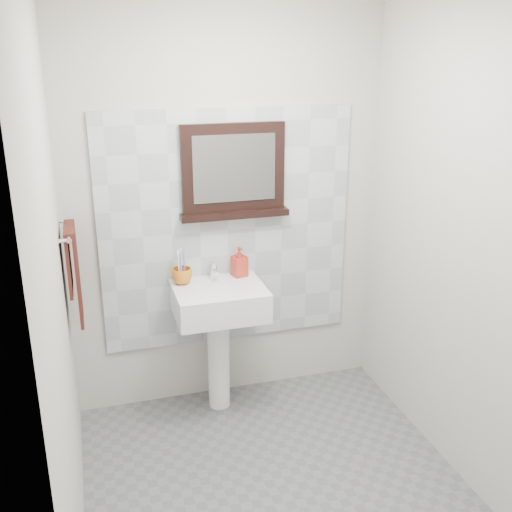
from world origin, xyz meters
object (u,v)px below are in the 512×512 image
at_px(pedestal_sink, 219,314).
at_px(soap_dispenser, 239,262).
at_px(framed_mirror, 233,173).
at_px(toothbrush_cup, 182,276).
at_px(hand_towel, 74,266).

relative_size(pedestal_sink, soap_dispenser, 5.01).
xyz_separation_m(soap_dispenser, framed_mirror, (-0.02, 0.05, 0.56)).
xyz_separation_m(pedestal_sink, toothbrush_cup, (-0.20, 0.11, 0.23)).
distance_m(pedestal_sink, soap_dispenser, 0.36).
bearing_deg(hand_towel, toothbrush_cup, 14.32).
distance_m(soap_dispenser, hand_towel, 1.02).
height_order(pedestal_sink, toothbrush_cup, pedestal_sink).
relative_size(soap_dispenser, hand_towel, 0.35).
bearing_deg(hand_towel, soap_dispenser, 10.69).
bearing_deg(pedestal_sink, toothbrush_cup, 151.67).
height_order(soap_dispenser, hand_towel, hand_towel).
relative_size(toothbrush_cup, soap_dispenser, 0.65).
bearing_deg(soap_dispenser, toothbrush_cup, 170.08).
height_order(framed_mirror, hand_towel, framed_mirror).
xyz_separation_m(pedestal_sink, framed_mirror, (0.15, 0.19, 0.84)).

